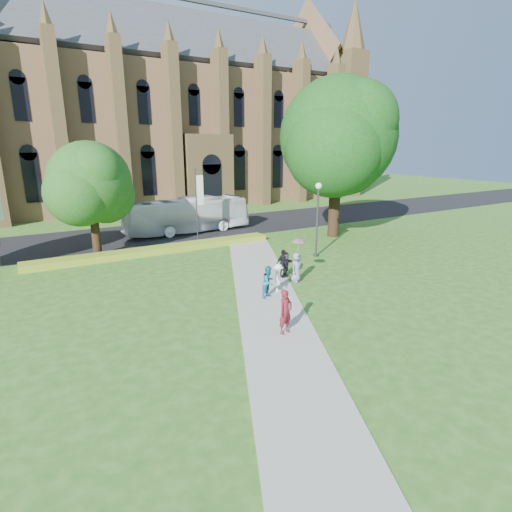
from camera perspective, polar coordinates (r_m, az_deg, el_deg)
ground at (r=19.82m, az=3.29°, el=-7.37°), size 160.00×160.00×0.00m
road at (r=37.40m, az=-13.96°, el=3.20°), size 160.00×10.00×0.02m
footpath at (r=20.59m, az=1.74°, el=-6.39°), size 15.58×28.54×0.04m
flower_hedge at (r=30.44m, az=-13.85°, el=0.85°), size 18.00×1.40×0.45m
cathedral at (r=58.72m, az=-10.88°, el=20.43°), size 52.60×18.25×28.00m
streetlamp at (r=28.31m, az=8.79°, el=6.39°), size 0.44×0.44×5.24m
large_tree at (r=34.97m, az=11.62°, el=16.31°), size 9.60×9.60×13.20m
street_tree_1 at (r=30.04m, az=-22.62°, el=9.63°), size 5.60×5.60×8.05m
banner_pole_0 at (r=33.03m, az=-8.35°, el=7.86°), size 0.70×0.10×6.00m
tour_coach at (r=36.84m, az=-9.77°, el=5.78°), size 11.50×3.07×3.18m
pedestrian_0 at (r=16.86m, az=4.24°, el=-7.95°), size 0.79×0.62×1.92m
pedestrian_1 at (r=20.66m, az=1.83°, el=-3.72°), size 1.02×0.93×1.71m
pedestrian_2 at (r=21.67m, az=3.20°, el=-3.07°), size 0.99×1.13×1.52m
pedestrian_3 at (r=23.92m, az=3.86°, el=-1.06°), size 1.03×0.53×1.70m
pedestrian_4 at (r=23.25m, az=5.78°, el=-1.58°), size 0.98×0.83×1.71m
pedestrian_5 at (r=24.02m, az=4.24°, el=-1.18°), size 1.49×1.03×1.55m
parasol at (r=23.11m, az=6.07°, el=1.40°), size 0.85×0.85×0.70m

